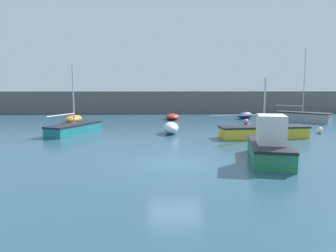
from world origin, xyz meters
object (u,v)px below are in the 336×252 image
Objects in this scene: sailboat_short_mast at (74,128)px; rowboat_blue_near at (74,119)px; motorboat_with_cabin at (270,146)px; mooring_buoy_pink at (246,122)px; sailboat_tall_mast at (302,117)px; mooring_buoy_white at (320,130)px; dinghy_near_pier at (171,128)px; fishing_dinghy_green at (245,115)px; open_tender_yellow at (172,117)px; sailboat_twin_hulled at (263,132)px.

rowboat_blue_near is (-1.82, 7.14, -0.05)m from sailboat_short_mast.
motorboat_with_cabin is 10.18× the size of mooring_buoy_pink.
sailboat_tall_mast reaches higher than rowboat_blue_near.
sailboat_short_mast is 11.39× the size of mooring_buoy_white.
dinghy_near_pier is 1.00× the size of fishing_dinghy_green.
rowboat_blue_near is (-9.01, 7.32, -0.07)m from dinghy_near_pier.
sailboat_short_mast is 2.18× the size of fishing_dinghy_green.
sailboat_tall_mast reaches higher than open_tender_yellow.
fishing_dinghy_green is 0.77× the size of rowboat_blue_near.
sailboat_short_mast is 1.69× the size of rowboat_blue_near.
motorboat_with_cabin is at bearing -103.40° from sailboat_short_mast.
mooring_buoy_white is (18.38, -0.52, -0.18)m from sailboat_short_mast.
rowboat_blue_near is at bearing -73.16° from open_tender_yellow.
mooring_buoy_pink is at bearing -49.82° from dinghy_near_pier.
sailboat_short_mast is at bearing 19.88° from rowboat_blue_near.
open_tender_yellow is (-3.69, 18.79, -0.45)m from motorboat_with_cabin.
dinghy_near_pier is at bearing -143.72° from mooring_buoy_pink.
fishing_dinghy_green is 5.23× the size of mooring_buoy_white.
dinghy_near_pier is at bearing -66.21° from sailboat_short_mast.
rowboat_blue_near is at bearing 51.81° from motorboat_with_cabin.
sailboat_tall_mast is (8.95, 16.20, -0.25)m from motorboat_with_cabin.
dinghy_near_pier reaches higher than mooring_buoy_pink.
sailboat_tall_mast is at bearing 74.71° from mooring_buoy_white.
dinghy_near_pier is at bearing 155.49° from sailboat_twin_hulled.
dinghy_near_pier is 5.22× the size of mooring_buoy_white.
sailboat_short_mast reaches higher than sailboat_twin_hulled.
sailboat_twin_hulled reaches higher than rowboat_blue_near.
rowboat_blue_near is (-22.26, 0.12, -0.14)m from sailboat_tall_mast.
rowboat_blue_near is at bearing 39.46° from sailboat_short_mast.
mooring_buoy_pink is (16.12, -2.10, -0.11)m from rowboat_blue_near.
mooring_buoy_white is at bearing 74.84° from rowboat_blue_near.
motorboat_with_cabin is 2.13× the size of fishing_dinghy_green.
dinghy_near_pier is 0.77× the size of rowboat_blue_near.
open_tender_yellow is at bearing 110.06° from rowboat_blue_near.
motorboat_with_cabin is at bearing -78.17° from sailboat_tall_mast.
rowboat_blue_near is (-9.62, -2.48, 0.06)m from open_tender_yellow.
motorboat_with_cabin reaches higher than dinghy_near_pier.
open_tender_yellow is at bearing 23.71° from motorboat_with_cabin.
sailboat_twin_hulled reaches higher than mooring_buoy_pink.
motorboat_with_cabin is at bearing -137.01° from fishing_dinghy_green.
mooring_buoy_pink is (7.11, 5.22, -0.18)m from dinghy_near_pier.
motorboat_with_cabin reaches higher than mooring_buoy_pink.
fishing_dinghy_green is at bearing 74.59° from sailboat_twin_hulled.
mooring_buoy_white is (20.20, -7.66, -0.13)m from rowboat_blue_near.
dinghy_near_pier is 0.34× the size of sailboat_twin_hulled.
motorboat_with_cabin is (4.30, -9.00, 0.32)m from dinghy_near_pier.
sailboat_short_mast reaches higher than open_tender_yellow.
sailboat_tall_mast reaches higher than dinghy_near_pier.
mooring_buoy_pink is (-6.14, -1.98, -0.25)m from sailboat_tall_mast.
mooring_buoy_pink is at bearing 126.25° from mooring_buoy_white.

